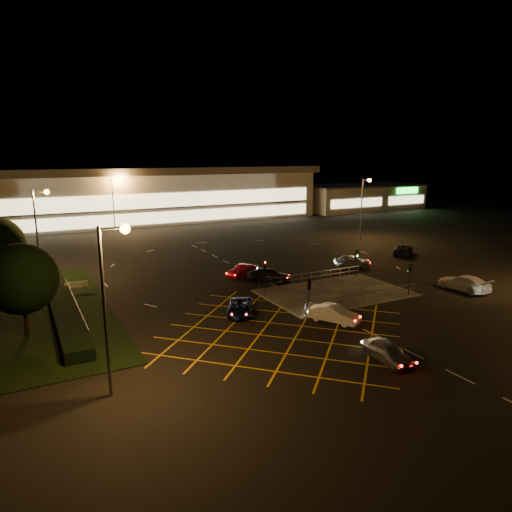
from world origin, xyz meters
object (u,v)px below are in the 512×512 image
car_near_silver (388,351)px  car_circ_red (242,271)px  signal_se (410,273)px  signal_sw (309,289)px  car_queue_white (334,314)px  car_far_dkgrey (269,275)px  car_approach_white (464,283)px  signal_nw (265,269)px  car_right_silver (352,261)px  signal_ne (357,257)px  car_east_grey (403,249)px  car_left_blue (240,307)px

car_near_silver → car_circ_red: car_near_silver is taller
signal_se → car_circ_red: 18.45m
signal_sw → car_queue_white: (0.91, -2.42, -1.66)m
car_queue_white → car_far_dkgrey: 13.48m
car_approach_white → signal_nw: bearing=-31.0°
car_far_dkgrey → car_right_silver: (12.56, 1.04, 0.04)m
signal_nw → signal_ne: (12.00, 0.00, 0.00)m
car_circ_red → car_approach_white: size_ratio=0.75×
car_near_silver → car_approach_white: car_approach_white is taller
signal_se → signal_ne: 7.99m
signal_sw → car_east_grey: 29.71m
car_near_silver → car_queue_white: size_ratio=0.97×
signal_ne → car_circ_red: (-11.39, 6.43, -1.69)m
car_near_silver → signal_sw: bearing=93.0°
signal_sw → car_right_silver: 19.15m
car_queue_white → signal_sw: bearing=81.3°
car_left_blue → car_right_silver: 21.93m
signal_ne → car_near_silver: (-12.46, -18.16, -1.66)m
signal_ne → car_east_grey: bearing=24.9°
car_queue_white → car_right_silver: size_ratio=0.95×
car_left_blue → car_far_dkgrey: bearing=74.8°
car_east_grey → car_approach_white: (-7.39, -15.74, 0.06)m
car_right_silver → car_queue_white: bearing=164.7°
car_approach_white → car_left_blue: bearing=-14.8°
car_queue_white → car_east_grey: (25.00, 16.88, 0.02)m
signal_se → car_east_grey: size_ratio=0.60×
signal_sw → signal_ne: same height
signal_ne → car_circ_red: 13.19m
signal_ne → car_left_blue: 17.98m
signal_nw → car_circ_red: size_ratio=0.77×
car_right_silver → car_circ_red: size_ratio=1.10×
signal_ne → car_left_blue: bearing=-164.0°
signal_sw → car_left_blue: size_ratio=0.69×
car_left_blue → car_circ_red: bearing=90.9°
signal_se → car_approach_white: bearing=168.8°
signal_ne → signal_nw: bearing=180.0°
signal_ne → car_left_blue: (-17.20, -4.92, -1.73)m
car_near_silver → car_right_silver: size_ratio=0.92×
car_near_silver → car_queue_white: (1.37, 7.75, -0.00)m
signal_ne → car_right_silver: 5.18m
car_right_silver → car_east_grey: 11.36m
signal_nw → car_left_blue: (-5.20, -4.92, -1.73)m
car_circ_red → car_approach_white: (17.90, -15.71, 0.11)m
signal_nw → car_left_blue: bearing=-136.6°
signal_nw → signal_ne: 12.00m
signal_sw → car_circ_red: size_ratio=0.77×
car_near_silver → car_left_blue: (-4.74, 13.24, -0.07)m
signal_ne → car_left_blue: signal_ne is taller
signal_se → car_east_grey: (13.90, 14.45, -1.64)m
signal_ne → car_east_grey: size_ratio=0.60×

